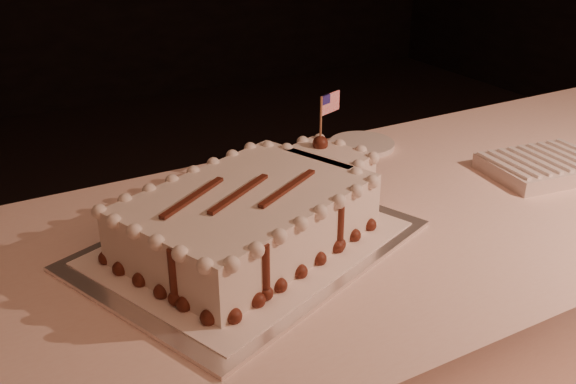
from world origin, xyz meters
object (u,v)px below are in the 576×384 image
banquet_table (331,379)px  side_plate (362,144)px  napkin_stack (543,166)px  cake_board (249,245)px  sheet_cake (259,211)px

banquet_table → side_plate: 0.56m
napkin_stack → side_plate: (-0.26, 0.33, -0.01)m
cake_board → sheet_cake: sheet_cake is taller
sheet_cake → side_plate: (0.43, 0.29, -0.05)m
cake_board → side_plate: size_ratio=3.44×
napkin_stack → sheet_cake: bearing=176.6°
napkin_stack → banquet_table: bearing=177.6°
sheet_cake → napkin_stack: 0.69m
side_plate → cake_board: bearing=-146.6°
banquet_table → side_plate: bearing=48.2°
side_plate → banquet_table: bearing=-131.8°
cake_board → sheet_cake: bearing=0.4°
banquet_table → side_plate: size_ratio=14.91×
banquet_table → sheet_cake: (-0.15, 0.02, 0.43)m
cake_board → napkin_stack: size_ratio=2.06×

